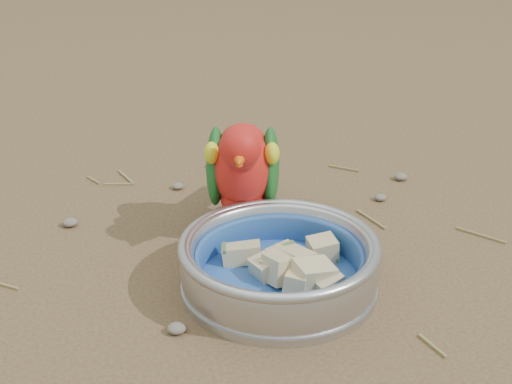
{
  "coord_description": "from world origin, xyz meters",
  "views": [
    {
      "loc": [
        -0.15,
        -0.73,
        0.47
      ],
      "look_at": [
        0.03,
        0.08,
        0.08
      ],
      "focal_mm": 55.0,
      "sensor_mm": 36.0,
      "label": 1
    }
  ],
  "objects": [
    {
      "name": "lory_parrot",
      "position": [
        0.03,
        0.13,
        0.08
      ],
      "size": [
        0.13,
        0.21,
        0.15
      ],
      "primitive_type": null,
      "rotation": [
        0.0,
        0.0,
        -3.39
      ],
      "color": "red",
      "rests_on": "ground"
    },
    {
      "name": "bowl_wall",
      "position": [
        0.04,
        -0.01,
        0.04
      ],
      "size": [
        0.22,
        0.22,
        0.04
      ],
      "primitive_type": null,
      "color": "#B2B2BA",
      "rests_on": "food_bowl"
    },
    {
      "name": "ground",
      "position": [
        0.0,
        0.0,
        0.0
      ],
      "size": [
        60.0,
        60.0,
        0.0
      ],
      "primitive_type": "plane",
      "color": "brown"
    },
    {
      "name": "food_bowl",
      "position": [
        0.04,
        -0.01,
        0.01
      ],
      "size": [
        0.22,
        0.22,
        0.02
      ],
      "primitive_type": "cylinder",
      "color": "#B2B2BA",
      "rests_on": "ground"
    },
    {
      "name": "fruit_wedges",
      "position": [
        0.04,
        -0.01,
        0.03
      ],
      "size": [
        0.13,
        0.13,
        0.03
      ],
      "primitive_type": null,
      "color": "#C9B484",
      "rests_on": "food_bowl"
    },
    {
      "name": "ground_debris",
      "position": [
        0.04,
        0.01,
        0.0
      ],
      "size": [
        0.9,
        0.8,
        0.01
      ],
      "primitive_type": null,
      "color": "olive",
      "rests_on": "ground"
    }
  ]
}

